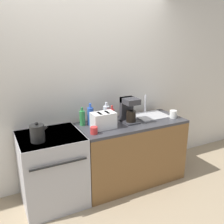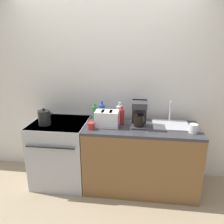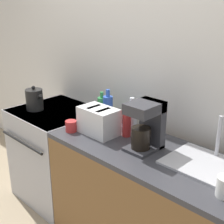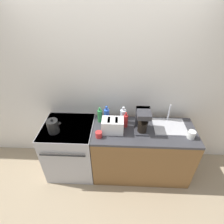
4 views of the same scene
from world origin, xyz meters
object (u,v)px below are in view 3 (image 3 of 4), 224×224
object	(u,v)px
toaster	(99,121)
bottle_clear	(132,117)
coffee_maker	(147,124)
cup_red	(71,126)
kettle	(34,99)
stove	(58,153)
bottle_green	(102,108)
bottle_red	(127,123)
bottle_blue	(108,109)

from	to	relation	value
toaster	bottle_clear	bearing A→B (deg)	56.01
coffee_maker	cup_red	world-z (taller)	coffee_maker
kettle	stove	bearing A→B (deg)	37.37
kettle	bottle_green	xyz separation A→B (m)	(0.61, 0.26, 0.00)
stove	kettle	world-z (taller)	kettle
stove	bottle_red	size ratio (longest dim) A/B	3.71
coffee_maker	bottle_blue	distance (m)	0.51
kettle	bottle_red	xyz separation A→B (m)	(0.98, 0.16, 0.00)
stove	bottle_blue	size ratio (longest dim) A/B	3.11
bottle_blue	cup_red	xyz separation A→B (m)	(-0.08, -0.31, -0.08)
toaster	bottle_green	distance (m)	0.29
kettle	bottle_clear	world-z (taller)	bottle_clear
kettle	bottle_red	world-z (taller)	bottle_red
stove	bottle_red	bearing A→B (deg)	2.87
bottle_green	cup_red	distance (m)	0.34
bottle_blue	cup_red	size ratio (longest dim) A/B	3.29
toaster	bottle_blue	bearing A→B (deg)	116.42
toaster	stove	bearing A→B (deg)	173.72
bottle_green	cup_red	xyz separation A→B (m)	(0.02, -0.34, -0.06)
toaster	bottle_clear	xyz separation A→B (m)	(0.14, 0.21, 0.01)
bottle_blue	coffee_maker	bearing A→B (deg)	-14.62
bottle_green	bottle_clear	xyz separation A→B (m)	(0.33, -0.01, 0.01)
toaster	cup_red	xyz separation A→B (m)	(-0.18, -0.12, -0.06)
kettle	bottle_blue	size ratio (longest dim) A/B	0.78
bottle_green	bottle_red	bearing A→B (deg)	-15.63
stove	bottle_red	xyz separation A→B (m)	(0.83, 0.04, 0.53)
toaster	bottle_red	distance (m)	0.21
kettle	coffee_maker	size ratio (longest dim) A/B	0.68
toaster	bottle_blue	xyz separation A→B (m)	(-0.09, 0.19, 0.02)
cup_red	toaster	bearing A→B (deg)	33.77
kettle	bottle_green	distance (m)	0.66
bottle_red	bottle_clear	bearing A→B (deg)	110.74
coffee_maker	bottle_red	xyz separation A→B (m)	(-0.22, 0.05, -0.07)
toaster	bottle_clear	distance (m)	0.25
toaster	cup_red	distance (m)	0.22
toaster	bottle_blue	distance (m)	0.21
coffee_maker	bottle_blue	xyz separation A→B (m)	(-0.49, 0.13, -0.05)
bottle_blue	kettle	bearing A→B (deg)	-161.93
bottle_clear	cup_red	size ratio (longest dim) A/B	3.07
kettle	cup_red	size ratio (longest dim) A/B	2.58
bottle_blue	cup_red	world-z (taller)	bottle_blue
coffee_maker	bottle_blue	size ratio (longest dim) A/B	1.16
bottle_green	cup_red	size ratio (longest dim) A/B	2.75
coffee_maker	cup_red	xyz separation A→B (m)	(-0.58, -0.18, -0.13)
kettle	bottle_green	size ratio (longest dim) A/B	0.94
bottle_blue	bottle_red	bearing A→B (deg)	-15.59
bottle_green	bottle_red	distance (m)	0.38
bottle_red	bottle_blue	bearing A→B (deg)	164.41
bottle_green	stove	bearing A→B (deg)	-162.43
coffee_maker	bottle_green	xyz separation A→B (m)	(-0.59, 0.16, -0.07)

